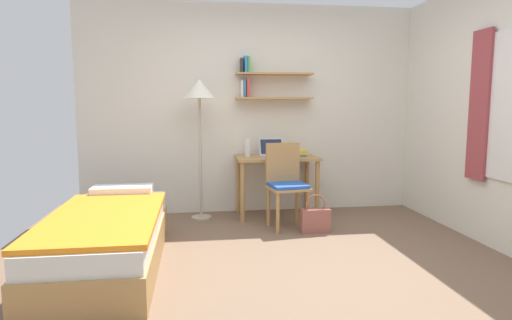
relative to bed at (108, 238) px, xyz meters
name	(u,v)px	position (x,y,z in m)	size (l,w,h in m)	color
ground_plane	(291,266)	(1.53, -0.24, -0.24)	(5.28, 5.28, 0.00)	brown
wall_back	(258,109)	(1.53, 1.78, 1.07)	(4.40, 0.27, 2.60)	silver
bed	(108,238)	(0.00, 0.00, 0.00)	(0.86, 2.04, 0.54)	#B2844C
desk	(277,168)	(1.72, 1.46, 0.36)	(0.99, 0.58, 0.73)	#B2844C
desk_chair	(286,181)	(1.73, 0.95, 0.28)	(0.46, 0.45, 0.94)	#B2844C
standing_lamp	(199,97)	(0.80, 1.45, 1.21)	(0.38, 0.38, 1.66)	#B2A893
laptop	(272,152)	(1.67, 1.52, 0.55)	(0.30, 0.24, 0.22)	#B7BABF
water_bottle	(248,147)	(1.38, 1.54, 0.61)	(0.07, 0.07, 0.23)	silver
book_stack	(300,153)	(2.01, 1.48, 0.53)	(0.18, 0.23, 0.08)	#4CA856
handbag	(315,219)	(2.00, 0.70, -0.10)	(0.31, 0.12, 0.41)	#99564C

